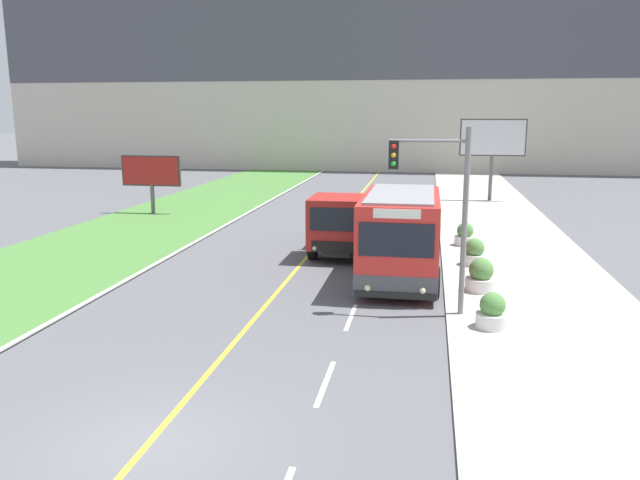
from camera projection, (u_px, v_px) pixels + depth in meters
The scene contains 12 objects.
ground_plane at pixel (146, 446), 11.21m from camera, with size 300.00×300.00×0.00m, color #56565B.
lane_marking_centre at pixel (193, 410), 12.56m from camera, with size 2.88×140.00×0.01m.
apartment_block_background at pixel (385, 43), 63.61m from camera, with size 80.00×8.04×25.53m.
city_bus at pixel (400, 238), 21.70m from camera, with size 2.74×5.97×3.17m.
dump_truck at pixel (344, 224), 26.09m from camera, with size 2.53×6.85×2.56m.
traffic_light_mast at pixel (442, 197), 17.76m from camera, with size 2.28×0.32×5.50m.
billboard_large at pixel (493, 141), 40.93m from camera, with size 4.24×0.24×5.46m.
billboard_small at pixel (151, 173), 36.30m from camera, with size 3.57×0.24×3.42m.
planter_round_near at pixel (492, 312), 17.07m from camera, with size 0.87×0.87×1.00m.
planter_round_second at pixel (481, 277), 20.58m from camera, with size 1.00×1.00×1.11m.
planter_round_third at pixel (474, 253), 24.09m from camera, with size 0.93×0.93×1.05m.
planter_round_far at pixel (465, 235), 27.64m from camera, with size 0.90×0.90×1.02m.
Camera 1 is at (4.84, -9.54, 5.91)m, focal length 35.00 mm.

